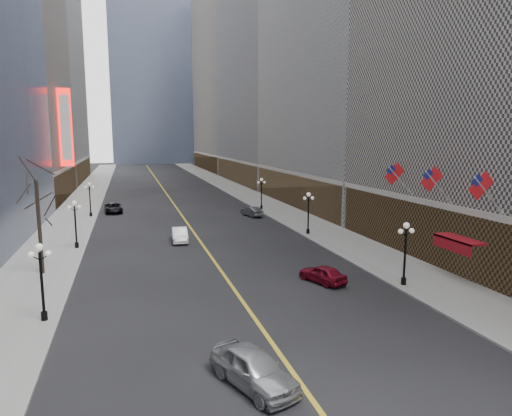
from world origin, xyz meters
TOP-DOWN VIEW (x-y plane):
  - sidewalk_east at (14.00, 70.00)m, footprint 6.00×230.00m
  - sidewalk_west at (-14.00, 70.00)m, footprint 6.00×230.00m
  - lane_line at (0.00, 80.00)m, footprint 0.25×200.00m
  - bldg_east_c at (29.88, 106.00)m, footprint 26.60×40.60m
  - bldg_east_d at (29.90, 149.00)m, footprint 26.60×46.60m
  - bldg_west_d at (-29.92, 121.00)m, footprint 26.60×38.60m
  - streetlamp_east_1 at (11.80, 30.00)m, footprint 1.26×0.44m
  - streetlamp_east_2 at (11.80, 48.00)m, footprint 1.26×0.44m
  - streetlamp_east_3 at (11.80, 66.00)m, footprint 1.26×0.44m
  - streetlamp_west_1 at (-11.80, 30.00)m, footprint 1.26×0.44m
  - streetlamp_west_2 at (-11.80, 48.00)m, footprint 1.26×0.44m
  - streetlamp_west_3 at (-11.80, 66.00)m, footprint 1.26×0.44m
  - flag_3 at (15.31, 27.00)m, footprint 2.87×0.12m
  - flag_4 at (15.31, 32.00)m, footprint 2.87×0.12m
  - flag_5 at (15.31, 37.00)m, footprint 2.87×0.12m
  - awning_c at (16.11, 30.00)m, footprint 1.40×4.00m
  - theatre_marquee at (-15.88, 80.00)m, footprint 2.00×0.55m
  - tree_west_far at (-13.50, 40.00)m, footprint 3.60×3.60m
  - car_nb_near at (-2.00, 20.24)m, footprint 3.52×5.13m
  - car_nb_mid at (-2.00, 48.62)m, footprint 1.74×4.37m
  - car_nb_far at (-9.00, 69.15)m, footprint 2.66×5.06m
  - car_sb_mid at (6.60, 32.42)m, footprint 2.87×4.19m
  - car_sb_far at (9.00, 61.07)m, footprint 2.32×4.21m

SIDE VIEW (x-z plane):
  - lane_line at x=0.00m, z-range 0.00..0.02m
  - sidewalk_east at x=14.00m, z-range 0.00..0.15m
  - sidewalk_west at x=-14.00m, z-range 0.00..0.15m
  - car_sb_far at x=9.00m, z-range 0.00..1.32m
  - car_sb_mid at x=6.60m, z-range 0.00..1.32m
  - car_nb_far at x=-9.00m, z-range 0.00..1.36m
  - car_nb_mid at x=-2.00m, z-range 0.00..1.41m
  - car_nb_near at x=-2.00m, z-range 0.00..1.62m
  - streetlamp_east_1 at x=11.80m, z-range 0.64..5.16m
  - streetlamp_east_2 at x=11.80m, z-range 0.64..5.16m
  - streetlamp_east_3 at x=11.80m, z-range 0.64..5.16m
  - streetlamp_west_1 at x=-11.80m, z-range 0.64..5.16m
  - streetlamp_west_2 at x=-11.80m, z-range 0.64..5.16m
  - streetlamp_west_3 at x=-11.80m, z-range 0.64..5.16m
  - awning_c at x=16.11m, z-range 2.62..3.54m
  - tree_west_far at x=-13.50m, z-range 2.28..10.20m
  - flag_3 at x=15.31m, z-range 5.85..8.72m
  - flag_4 at x=15.31m, z-range 5.85..8.72m
  - flag_5 at x=15.31m, z-range 5.85..8.72m
  - theatre_marquee at x=-15.88m, z-range 6.00..18.00m
  - bldg_east_c at x=29.88m, z-range -0.22..48.58m
  - bldg_east_d at x=29.90m, z-range -0.23..62.57m
  - bldg_west_d at x=-29.92m, z-range -0.23..72.57m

